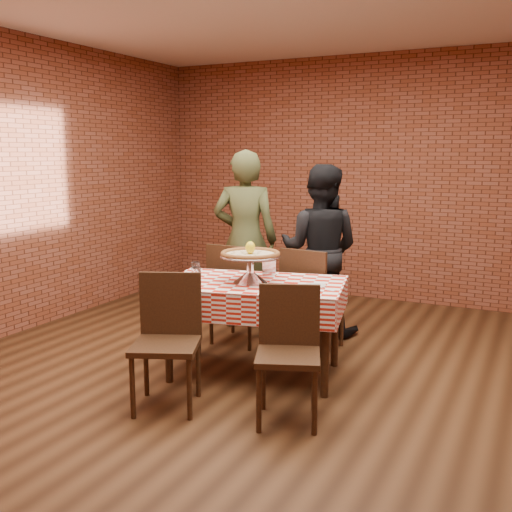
% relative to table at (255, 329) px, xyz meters
% --- Properties ---
extents(ground, '(6.00, 6.00, 0.00)m').
position_rel_table_xyz_m(ground, '(0.15, -0.10, -0.38)').
color(ground, black).
rests_on(ground, ground).
extents(back_wall, '(5.50, 0.00, 5.50)m').
position_rel_table_xyz_m(back_wall, '(0.15, 2.90, 1.08)').
color(back_wall, brown).
rests_on(back_wall, ground).
extents(table, '(1.51, 1.10, 0.75)m').
position_rel_table_xyz_m(table, '(0.00, 0.00, 0.00)').
color(table, '#3B2411').
rests_on(table, ground).
extents(tablecloth, '(1.56, 1.14, 0.24)m').
position_rel_table_xyz_m(tablecloth, '(-0.00, 0.00, 0.26)').
color(tablecloth, red).
rests_on(tablecloth, table).
extents(pizza_stand, '(0.60, 0.60, 0.21)m').
position_rel_table_xyz_m(pizza_stand, '(-0.02, -0.03, 0.49)').
color(pizza_stand, silver).
rests_on(pizza_stand, tablecloth).
extents(pizza, '(0.58, 0.58, 0.03)m').
position_rel_table_xyz_m(pizza, '(-0.02, -0.03, 0.60)').
color(pizza, beige).
rests_on(pizza, pizza_stand).
extents(lemon, '(0.09, 0.09, 0.10)m').
position_rel_table_xyz_m(lemon, '(-0.02, -0.03, 0.66)').
color(lemon, yellow).
rests_on(lemon, pizza).
extents(water_glass_left, '(0.09, 0.09, 0.12)m').
position_rel_table_xyz_m(water_glass_left, '(-0.42, -0.19, 0.44)').
color(water_glass_left, white).
rests_on(water_glass_left, tablecloth).
extents(water_glass_right, '(0.09, 0.09, 0.12)m').
position_rel_table_xyz_m(water_glass_right, '(-0.54, -0.00, 0.44)').
color(water_glass_right, white).
rests_on(water_glass_right, tablecloth).
extents(side_plate, '(0.20, 0.20, 0.01)m').
position_rel_table_xyz_m(side_plate, '(0.48, 0.06, 0.39)').
color(side_plate, white).
rests_on(side_plate, tablecloth).
extents(sweetener_packet_a, '(0.06, 0.05, 0.00)m').
position_rel_table_xyz_m(sweetener_packet_a, '(0.57, -0.07, 0.39)').
color(sweetener_packet_a, white).
rests_on(sweetener_packet_a, tablecloth).
extents(sweetener_packet_b, '(0.06, 0.05, 0.00)m').
position_rel_table_xyz_m(sweetener_packet_b, '(0.64, -0.01, 0.39)').
color(sweetener_packet_b, white).
rests_on(sweetener_packet_b, tablecloth).
extents(condiment_caddy, '(0.14, 0.13, 0.15)m').
position_rel_table_xyz_m(condiment_caddy, '(-0.01, 0.28, 0.46)').
color(condiment_caddy, silver).
rests_on(condiment_caddy, tablecloth).
extents(chair_near_left, '(0.58, 0.58, 0.92)m').
position_rel_table_xyz_m(chair_near_left, '(-0.27, -0.84, 0.09)').
color(chair_near_left, '#3B2411').
rests_on(chair_near_left, ground).
extents(chair_near_right, '(0.53, 0.53, 0.89)m').
position_rel_table_xyz_m(chair_near_right, '(0.58, -0.68, 0.07)').
color(chair_near_right, '#3B2411').
rests_on(chair_near_right, ground).
extents(chair_far_left, '(0.47, 0.47, 0.94)m').
position_rel_table_xyz_m(chair_far_left, '(-0.49, 0.68, 0.10)').
color(chair_far_left, '#3B2411').
rests_on(chair_far_left, ground).
extents(chair_far_right, '(0.50, 0.50, 0.94)m').
position_rel_table_xyz_m(chair_far_right, '(0.19, 0.80, 0.09)').
color(chair_far_right, '#3B2411').
rests_on(chair_far_right, ground).
extents(diner_olive, '(0.75, 0.60, 1.79)m').
position_rel_table_xyz_m(diner_olive, '(-0.69, 1.16, 0.52)').
color(diner_olive, '#404525').
rests_on(diner_olive, ground).
extents(diner_black, '(0.87, 0.71, 1.65)m').
position_rel_table_xyz_m(diner_black, '(0.06, 1.30, 0.45)').
color(diner_black, black).
rests_on(diner_black, ground).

